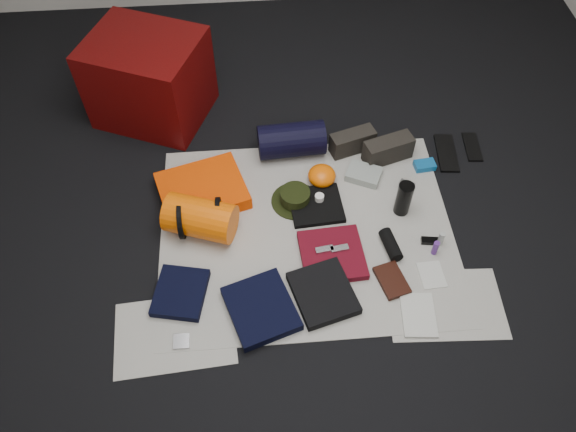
{
  "coord_description": "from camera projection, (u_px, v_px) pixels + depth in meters",
  "views": [
    {
      "loc": [
        -0.25,
        -1.76,
        2.53
      ],
      "look_at": [
        -0.1,
        0.04,
        0.1
      ],
      "focal_mm": 35.0,
      "sensor_mm": 36.0,
      "label": 1
    }
  ],
  "objects": [
    {
      "name": "boonie_crown",
      "position": [
        295.0,
        196.0,
        3.18
      ],
      "size": [
        0.17,
        0.17,
        0.07
      ],
      "primitive_type": "cylinder",
      "color": "black",
      "rests_on": "boonie_brim"
    },
    {
      "name": "newspaper_sheet_front_right",
      "position": [
        445.0,
        304.0,
        2.82
      ],
      "size": [
        0.6,
        0.43,
        0.0
      ],
      "primitive_type": "cube",
      "rotation": [
        0.0,
        0.0,
        -0.05
      ],
      "color": "beige",
      "rests_on": "floor"
    },
    {
      "name": "hiking_boot_right",
      "position": [
        388.0,
        150.0,
        3.35
      ],
      "size": [
        0.31,
        0.19,
        0.15
      ],
      "primitive_type": "cube",
      "rotation": [
        0.0,
        0.0,
        0.3
      ],
      "color": "black",
      "rests_on": "newspaper_mat"
    },
    {
      "name": "cyan_case",
      "position": [
        425.0,
        165.0,
        3.35
      ],
      "size": [
        0.13,
        0.09,
        0.04
      ],
      "primitive_type": "cube",
      "rotation": [
        0.0,
        0.0,
        0.1
      ],
      "color": "#0F5691",
      "rests_on": "newspaper_mat"
    },
    {
      "name": "sack_strap_left",
      "position": [
        182.0,
        219.0,
        3.0
      ],
      "size": [
        0.02,
        0.22,
        0.22
      ],
      "primitive_type": "cylinder",
      "rotation": [
        0.0,
        1.57,
        0.0
      ],
      "color": "black",
      "rests_on": "newspaper_mat"
    },
    {
      "name": "newspaper_sheet_front_left",
      "position": [
        175.0,
        333.0,
        2.73
      ],
      "size": [
        0.61,
        0.44,
        0.0
      ],
      "primitive_type": "cube",
      "rotation": [
        0.0,
        0.0,
        0.07
      ],
      "color": "beige",
      "rests_on": "floor"
    },
    {
      "name": "navy_duffel",
      "position": [
        291.0,
        140.0,
        3.36
      ],
      "size": [
        0.41,
        0.23,
        0.21
      ],
      "primitive_type": "cylinder",
      "rotation": [
        0.0,
        1.57,
        0.06
      ],
      "color": "black",
      "rests_on": "newspaper_mat"
    },
    {
      "name": "energy_bar_a",
      "position": [
        325.0,
        249.0,
        2.95
      ],
      "size": [
        0.1,
        0.05,
        0.01
      ],
      "primitive_type": "cube",
      "rotation": [
        0.0,
        0.0,
        0.14
      ],
      "color": "#AEAEB3",
      "rests_on": "red_shirt"
    },
    {
      "name": "speaker",
      "position": [
        391.0,
        245.0,
        2.99
      ],
      "size": [
        0.1,
        0.19,
        0.07
      ],
      "primitive_type": "cylinder",
      "rotation": [
        1.57,
        0.0,
        0.19
      ],
      "color": "black",
      "rests_on": "newspaper_mat"
    },
    {
      "name": "flip_flop_left",
      "position": [
        446.0,
        153.0,
        3.43
      ],
      "size": [
        0.14,
        0.31,
        0.02
      ],
      "primitive_type": "cube",
      "rotation": [
        0.0,
        0.0,
        -0.1
      ],
      "color": "black",
      "rests_on": "floor"
    },
    {
      "name": "black_tshirt",
      "position": [
        316.0,
        205.0,
        3.18
      ],
      "size": [
        0.31,
        0.29,
        0.03
      ],
      "primitive_type": "cube",
      "rotation": [
        0.0,
        0.0,
        0.07
      ],
      "color": "black",
      "rests_on": "newspaper_mat"
    },
    {
      "name": "red_shirt",
      "position": [
        332.0,
        255.0,
        2.97
      ],
      "size": [
        0.35,
        0.35,
        0.04
      ],
      "primitive_type": "cube",
      "rotation": [
        0.0,
        0.0,
        0.06
      ],
      "color": "#590916",
      "rests_on": "newspaper_mat"
    },
    {
      "name": "energy_bar_b",
      "position": [
        340.0,
        248.0,
        2.96
      ],
      "size": [
        0.1,
        0.05,
        0.01
      ],
      "primitive_type": "cube",
      "rotation": [
        0.0,
        0.0,
        0.14
      ],
      "color": "#AEAEB3",
      "rests_on": "red_shirt"
    },
    {
      "name": "water_bottle",
      "position": [
        404.0,
        199.0,
        3.09
      ],
      "size": [
        0.09,
        0.09,
        0.22
      ],
      "primitive_type": "cylinder",
      "rotation": [
        0.0,
        0.0,
        -0.01
      ],
      "color": "black",
      "rests_on": "newspaper_mat"
    },
    {
      "name": "tape_roll",
      "position": [
        319.0,
        198.0,
        3.17
      ],
      "size": [
        0.05,
        0.05,
        0.04
      ],
      "primitive_type": "cylinder",
      "color": "white",
      "rests_on": "black_tshirt"
    },
    {
      "name": "map_printout",
      "position": [
        432.0,
        275.0,
        2.92
      ],
      "size": [
        0.13,
        0.17,
        0.01
      ],
      "primitive_type": "cube",
      "rotation": [
        0.0,
        0.0,
        0.05
      ],
      "color": "beige",
      "rests_on": "newspaper_mat"
    },
    {
      "name": "toiletry_clear",
      "position": [
        441.0,
        239.0,
        3.0
      ],
      "size": [
        0.03,
        0.03,
        0.09
      ],
      "primitive_type": "cylinder",
      "rotation": [
        0.0,
        0.0,
        -0.06
      ],
      "color": "#9FA39E",
      "rests_on": "newspaper_mat"
    },
    {
      "name": "paperback_book",
      "position": [
        392.0,
        280.0,
        2.89
      ],
      "size": [
        0.18,
        0.23,
        0.03
      ],
      "primitive_type": "cube",
      "rotation": [
        0.0,
        0.0,
        0.27
      ],
      "color": "black",
      "rests_on": "newspaper_mat"
    },
    {
      "name": "first_aid_pouch",
      "position": [
        364.0,
        174.0,
        3.3
      ],
      "size": [
        0.24,
        0.21,
        0.05
      ],
      "primitive_type": "cube",
      "rotation": [
        0.0,
        0.0,
        -0.44
      ],
      "color": "gray",
      "rests_on": "newspaper_mat"
    },
    {
      "name": "toiletry_purple",
      "position": [
        435.0,
        248.0,
        2.97
      ],
      "size": [
        0.04,
        0.04,
        0.09
      ],
      "primitive_type": "cylinder",
      "rotation": [
        0.0,
        0.0,
        0.22
      ],
      "color": "#54277E",
      "rests_on": "newspaper_mat"
    },
    {
      "name": "trousers_navy_b",
      "position": [
        261.0,
        309.0,
        2.77
      ],
      "size": [
        0.4,
        0.43,
        0.05
      ],
      "primitive_type": "cube",
      "rotation": [
        0.0,
        0.0,
        0.32
      ],
      "color": "black",
      "rests_on": "newspaper_mat"
    },
    {
      "name": "sunglasses",
      "position": [
        430.0,
        241.0,
        3.03
      ],
      "size": [
        0.11,
        0.05,
        0.03
      ],
      "primitive_type": "cube",
      "rotation": [
        0.0,
        0.0,
        -0.14
      ],
      "color": "black",
      "rests_on": "newspaper_mat"
    },
    {
      "name": "flip_flop_right",
      "position": [
        472.0,
        147.0,
        3.47
      ],
      "size": [
        0.11,
        0.24,
        0.01
      ],
      "primitive_type": "cube",
      "rotation": [
        0.0,
        0.0,
        -0.08
      ],
      "color": "black",
      "rests_on": "floor"
    },
    {
      "name": "stuff_sack",
      "position": [
        200.0,
        218.0,
        3.01
      ],
      "size": [
        0.42,
        0.33,
        0.22
      ],
      "primitive_type": "cylinder",
      "rotation": [
        0.0,
        1.57,
        -0.34
      ],
      "color": "#F15C04",
      "rests_on": "newspaper_mat"
    },
    {
      "name": "trousers_charcoal",
      "position": [
        323.0,
        293.0,
        2.83
      ],
      "size": [
        0.36,
        0.39,
        0.05
      ],
      "primitive_type": "cube",
      "rotation": [
        0.0,
        0.0,
        0.27
      ],
      "color": "black",
      "rests_on": "newspaper_mat"
    },
    {
      "name": "key_cluster",
      "position": [
        181.0,
        341.0,
        2.69
      ],
      "size": [
        0.08,
        0.08,
        0.01
      ],
      "primitive_type": "cube",
      "rotation": [
        0.0,
        0.0,
        -0.0
      ],
      "color": "#AEAEB3",
      "rests_on": "newspaper_mat"
    },
    {
      "name": "newspaper_mat",
      "position": [
        307.0,
        232.0,
        3.09
      ],
      "size": [
        1.6,
        1.3,
        0.01
      ],
      "primitive_type": "cube",
      "color": "beige",
      "rests_on": "floor"
    },
    {
      "name": "hiking_boot_left",
      "position": [
        352.0,
        142.0,
        3.4
      ],
      "size": [
        0.29,
        0.18,
        0.14
      ],
      "primitive_type": "cube",
      "rotation": [
        0.0,
        0.0,
        0.3
      ],
      "color": "black",
      "rests_on": "newspaper_mat"
    },
    {
      "name": "sack_strap_right",
      "position": [
        219.0,
        217.0,
        3.01
      ],
      "size": [
        0.03,
        0.22,
        0.22
      ],
      "primitive_type": "cylinder",
      "rotation": [
        0.0,
        1.57,
        0.0
      ],
      "color": "black",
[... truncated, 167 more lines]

